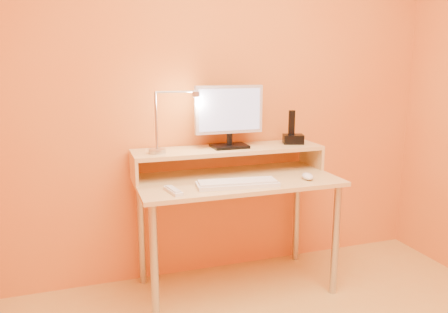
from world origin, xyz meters
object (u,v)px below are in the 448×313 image
object	(u,v)px
monitor_panel	(229,109)
lamp_base	(157,151)
phone_dock	(293,139)
keyboard	(237,184)
remote_control	(173,191)
mouse	(308,176)

from	to	relation	value
monitor_panel	lamp_base	size ratio (longest dim) A/B	4.34
lamp_base	phone_dock	world-z (taller)	phone_dock
keyboard	remote_control	xyz separation A→B (m)	(-0.37, -0.01, -0.00)
monitor_panel	lamp_base	bearing A→B (deg)	-175.48
phone_dock	remote_control	bearing A→B (deg)	-141.22
monitor_panel	phone_dock	distance (m)	0.49
keyboard	mouse	bearing A→B (deg)	6.89
monitor_panel	remote_control	bearing A→B (deg)	-142.53
keyboard	remote_control	world-z (taller)	keyboard
mouse	remote_control	bearing A→B (deg)	-165.65
lamp_base	keyboard	distance (m)	0.52
lamp_base	phone_dock	size ratio (longest dim) A/B	0.77
keyboard	lamp_base	bearing A→B (deg)	151.10
lamp_base	keyboard	bearing A→B (deg)	-35.28
monitor_panel	lamp_base	xyz separation A→B (m)	(-0.46, -0.04, -0.23)
mouse	monitor_panel	bearing A→B (deg)	153.61
phone_dock	lamp_base	bearing A→B (deg)	-159.73
monitor_panel	remote_control	size ratio (longest dim) A/B	2.52
monitor_panel	mouse	bearing A→B (deg)	-40.05
lamp_base	keyboard	size ratio (longest dim) A/B	0.22
monitor_panel	keyboard	distance (m)	0.51
mouse	remote_control	distance (m)	0.82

